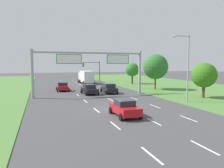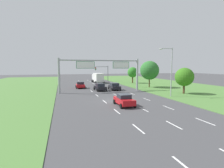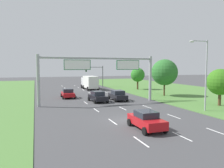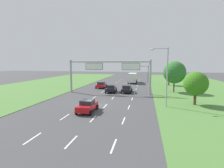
% 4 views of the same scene
% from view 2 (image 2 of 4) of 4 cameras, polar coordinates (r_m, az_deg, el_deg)
% --- Properties ---
extents(ground_plane, '(200.00, 200.00, 0.00)m').
position_cam_2_polar(ground_plane, '(26.96, 1.24, -5.59)').
color(ground_plane, '#424244').
extents(grass_verge_right, '(24.00, 120.00, 0.06)m').
position_cam_2_polar(grass_verge_right, '(45.87, 23.07, -1.34)').
color(grass_verge_right, '#4C7A38').
rests_on(grass_verge_right, ground_plane).
extents(lane_dashes_inner_left, '(0.14, 62.40, 0.01)m').
position_cam_2_polar(lane_dashes_inner_left, '(38.10, -6.69, -2.30)').
color(lane_dashes_inner_left, white).
rests_on(lane_dashes_inner_left, ground_plane).
extents(lane_dashes_inner_right, '(0.14, 62.40, 0.01)m').
position_cam_2_polar(lane_dashes_inner_right, '(38.82, -1.59, -2.12)').
color(lane_dashes_inner_right, white).
rests_on(lane_dashes_inner_right, ground_plane).
extents(lane_dashes_slip, '(0.14, 62.40, 0.01)m').
position_cam_2_polar(lane_dashes_slip, '(39.83, 3.29, -1.93)').
color(lane_dashes_slip, white).
rests_on(lane_dashes_slip, ground_plane).
extents(car_near_red, '(2.18, 4.29, 1.62)m').
position_cam_2_polar(car_near_red, '(39.68, 0.77, -0.76)').
color(car_near_red, black).
rests_on(car_near_red, ground_plane).
extents(car_lead_silver, '(2.39, 4.18, 1.63)m').
position_cam_2_polar(car_lead_silver, '(38.61, -3.92, -0.95)').
color(car_lead_silver, black).
rests_on(car_lead_silver, ground_plane).
extents(car_mid_lane, '(2.24, 4.03, 1.59)m').
position_cam_2_polar(car_mid_lane, '(43.70, -10.30, -0.30)').
color(car_mid_lane, red).
rests_on(car_mid_lane, ground_plane).
extents(car_far_ahead, '(2.07, 4.05, 1.56)m').
position_cam_2_polar(car_far_ahead, '(23.76, 3.95, -5.19)').
color(car_far_ahead, red).
rests_on(car_far_ahead, ground_plane).
extents(box_truck, '(2.81, 7.86, 3.14)m').
position_cam_2_polar(box_truck, '(57.45, -4.73, 2.10)').
color(box_truck, silver).
rests_on(box_truck, ground_plane).
extents(sign_gantry, '(17.24, 0.44, 7.00)m').
position_cam_2_polar(sign_gantry, '(36.89, -3.53, 5.13)').
color(sign_gantry, '#9EA0A5').
rests_on(sign_gantry, ground_plane).
extents(traffic_light_mast, '(4.76, 0.49, 5.60)m').
position_cam_2_polar(traffic_light_mast, '(62.83, -3.07, 4.39)').
color(traffic_light_mast, '#47494F').
rests_on(traffic_light_mast, ground_plane).
extents(street_lamp, '(2.61, 0.32, 8.50)m').
position_cam_2_polar(street_lamp, '(31.94, 18.32, 5.05)').
color(street_lamp, '#9EA0A5').
rests_on(street_lamp, ground_plane).
extents(roadside_tree_near, '(3.55, 3.55, 5.08)m').
position_cam_2_polar(roadside_tree_near, '(36.55, 22.55, 2.13)').
color(roadside_tree_near, '#513823').
rests_on(roadside_tree_near, ground_plane).
extents(roadside_tree_mid, '(4.76, 4.76, 6.73)m').
position_cam_2_polar(roadside_tree_mid, '(45.32, 12.15, 4.38)').
color(roadside_tree_mid, '#513823').
rests_on(roadside_tree_mid, ground_plane).
extents(roadside_tree_far, '(3.27, 3.27, 5.12)m').
position_cam_2_polar(roadside_tree_far, '(56.19, 6.76, 3.79)').
color(roadside_tree_far, '#513823').
rests_on(roadside_tree_far, ground_plane).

